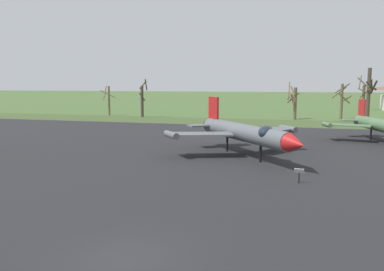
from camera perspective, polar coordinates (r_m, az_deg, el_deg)
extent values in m
plane|color=#425B2D|center=(15.33, -9.46, -16.82)|extent=(600.00, 600.00, 0.00)
cube|color=black|center=(31.23, 4.70, -4.19)|extent=(95.41, 58.08, 0.05)
cube|color=#3A4C26|center=(65.60, 11.02, 1.75)|extent=(155.41, 12.00, 0.06)
cylinder|color=#565B60|center=(34.68, 7.19, 0.42)|extent=(9.28, 10.78, 1.47)
cone|color=red|center=(28.72, 14.48, -1.18)|extent=(2.13, 2.17, 1.36)
cylinder|color=black|center=(40.55, 2.44, 1.47)|extent=(1.31, 1.28, 1.03)
ellipsoid|color=#19232D|center=(31.68, 10.39, 0.45)|extent=(1.17, 2.20, 1.10)
cube|color=#565B60|center=(34.25, 1.37, 0.21)|extent=(5.61, 3.87, 0.14)
cube|color=#565B60|center=(37.46, 10.63, 0.69)|extent=(4.56, 5.59, 0.14)
cylinder|color=#565B60|center=(33.71, -2.94, 0.08)|extent=(1.93, 2.17, 0.55)
cylinder|color=#565B60|center=(39.31, 13.37, 0.93)|extent=(1.93, 2.17, 0.55)
cube|color=red|center=(39.53, 3.06, 3.93)|extent=(1.36, 1.59, 2.13)
cube|color=#565B60|center=(39.04, 1.14, 1.41)|extent=(2.65, 2.53, 0.14)
cube|color=#565B60|center=(40.31, 4.90, 1.57)|extent=(2.65, 2.53, 0.14)
cylinder|color=black|center=(32.51, 9.65, -2.62)|extent=(0.20, 0.20, 1.38)
cylinder|color=black|center=(37.30, 4.99, -1.27)|extent=(0.20, 0.20, 1.38)
cylinder|color=black|center=(26.33, 14.85, -5.88)|extent=(0.08, 0.08, 0.69)
cube|color=white|center=(26.22, 14.89, -4.84)|extent=(0.63, 0.30, 0.31)
cylinder|color=#4C6B47|center=(46.43, 25.30, 1.25)|extent=(4.71, 11.35, 1.32)
cylinder|color=black|center=(51.86, 22.39, 1.96)|extent=(1.10, 0.97, 0.93)
cube|color=#4C6B47|center=(46.68, 21.31, 1.36)|extent=(4.73, 2.91, 0.12)
cylinder|color=#4C6B47|center=(46.48, 18.51, 1.46)|extent=(1.11, 2.17, 0.49)
cube|color=#B21E1E|center=(50.99, 22.85, 3.67)|extent=(0.63, 1.58, 1.89)
cube|color=#4C6B47|center=(50.53, 21.41, 2.00)|extent=(2.39, 1.81, 0.12)
cube|color=#4C6B47|center=(51.59, 24.13, 1.96)|extent=(2.39, 1.81, 0.12)
cylinder|color=black|center=(48.83, 23.92, 0.08)|extent=(0.18, 0.18, 1.24)
cylinder|color=brown|center=(81.77, -11.63, 4.83)|extent=(0.38, 0.38, 5.79)
cylinder|color=brown|center=(82.03, -12.19, 5.87)|extent=(0.38, 1.81, 2.79)
cylinder|color=brown|center=(81.85, -12.18, 5.94)|extent=(0.67, 1.59, 1.65)
cylinder|color=brown|center=(80.36, -11.80, 5.76)|extent=(2.72, 1.08, 1.53)
cylinder|color=#42382D|center=(76.31, -7.06, 4.76)|extent=(0.55, 0.55, 5.81)
cylinder|color=#42382D|center=(76.09, -6.51, 7.12)|extent=(0.57, 1.73, 2.17)
cylinder|color=#42382D|center=(75.79, -7.03, 5.43)|extent=(1.12, 0.76, 1.50)
cylinder|color=#42382D|center=(76.86, -6.93, 7.09)|extent=(1.51, 0.36, 1.62)
cylinder|color=brown|center=(72.97, 14.34, 4.39)|extent=(0.57, 0.57, 5.60)
cylinder|color=brown|center=(72.91, 13.40, 5.49)|extent=(0.40, 2.57, 1.38)
cylinder|color=brown|center=(72.75, 14.02, 4.98)|extent=(0.79, 1.19, 1.73)
cylinder|color=brown|center=(72.83, 13.58, 6.30)|extent=(0.46, 2.26, 2.73)
cylinder|color=brown|center=(73.91, 14.10, 5.22)|extent=(2.21, 1.12, 1.95)
cylinder|color=brown|center=(72.59, 14.05, 6.13)|extent=(0.97, 1.17, 1.64)
cylinder|color=brown|center=(73.88, 20.35, 4.44)|extent=(0.46, 0.46, 6.22)
cylinder|color=brown|center=(72.94, 20.66, 4.96)|extent=(2.09, 0.88, 1.91)
cylinder|color=brown|center=(74.98, 20.44, 6.26)|extent=(2.46, 0.43, 1.81)
cylinder|color=brown|center=(74.95, 20.06, 5.74)|extent=(2.48, 1.00, 2.07)
cylinder|color=brown|center=(74.62, 20.93, 4.84)|extent=(1.60, 1.76, 1.28)
cylinder|color=brown|center=(71.23, 23.00, 4.14)|extent=(0.45, 0.45, 6.02)
cylinder|color=brown|center=(71.30, 22.64, 6.95)|extent=(0.63, 1.40, 2.24)
cylinder|color=brown|center=(71.11, 24.01, 6.64)|extent=(0.61, 2.32, 1.78)
cylinder|color=brown|center=(70.44, 22.97, 5.84)|extent=(1.53, 0.64, 0.90)
cylinder|color=brown|center=(71.91, 23.25, 5.53)|extent=(1.59, 0.79, 1.61)
cylinder|color=#42382D|center=(74.34, 23.63, 5.32)|extent=(0.61, 0.61, 8.87)
cylinder|color=#42382D|center=(73.45, 23.04, 6.85)|extent=(1.79, 2.16, 1.84)
cylinder|color=#42382D|center=(73.53, 23.97, 6.43)|extent=(1.93, 0.87, 1.60)
cylinder|color=#42382D|center=(74.74, 24.26, 6.24)|extent=(1.05, 1.95, 2.34)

